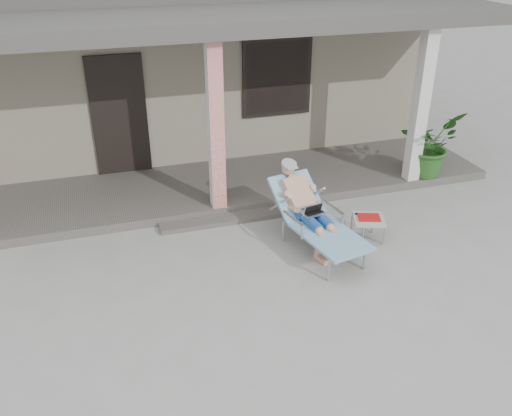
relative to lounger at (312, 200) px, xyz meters
name	(u,v)px	position (x,y,z in m)	size (l,w,h in m)	color
ground	(259,289)	(-1.04, -0.81, -0.73)	(60.00, 60.00, 0.00)	#9E9E99
house	(169,54)	(-1.04, 5.68, 0.94)	(10.40, 5.40, 3.30)	gray
porch_deck	(207,188)	(-1.04, 2.19, -0.65)	(10.00, 2.00, 0.15)	#605B56
porch_overhang	(201,27)	(-1.04, 2.13, 2.06)	(10.00, 2.30, 2.85)	silver
porch_step	(223,220)	(-1.04, 1.04, -0.69)	(2.00, 0.30, 0.07)	#605B56
lounger	(312,200)	(0.00, 0.00, 0.00)	(1.01, 1.88, 1.18)	#B7B7BC
side_table	(369,220)	(0.85, -0.13, -0.39)	(0.56, 0.56, 0.40)	#AEAFAA
potted_palm	(429,144)	(2.81, 1.44, 0.00)	(1.04, 0.90, 1.15)	#26591E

